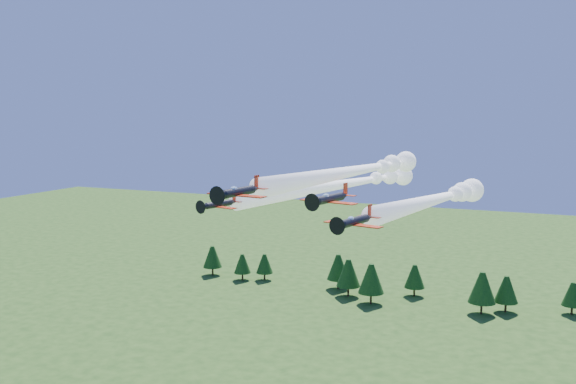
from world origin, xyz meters
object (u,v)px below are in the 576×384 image
at_px(plane_left, 347,184).
at_px(plane_right, 438,199).
at_px(plane_lead, 357,170).
at_px(plane_slot, 330,199).

bearing_deg(plane_left, plane_right, -19.81).
distance_m(plane_lead, plane_right, 13.45).
xyz_separation_m(plane_right, plane_slot, (-12.87, -9.99, 0.57)).
xyz_separation_m(plane_left, plane_slot, (4.86, -22.23, 0.42)).
height_order(plane_lead, plane_slot, plane_lead).
bearing_deg(plane_right, plane_lead, -177.00).
distance_m(plane_left, plane_slot, 22.76).
bearing_deg(plane_left, plane_lead, -48.95).
xyz_separation_m(plane_lead, plane_right, (12.81, -2.25, -3.44)).
xyz_separation_m(plane_lead, plane_left, (-4.93, 9.99, -3.29)).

